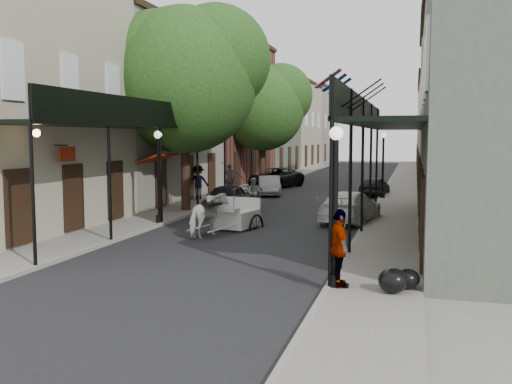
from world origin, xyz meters
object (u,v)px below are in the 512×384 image
Objects in this scene: car_left_mid at (269,186)px; pedestrian_sidewalk_left at (198,182)px; horse at (209,216)px; pedestrian_sidewalk_right at (339,248)px; lamppost_right_far at (383,164)px; car_left_far at (276,178)px; lamppost_right_near at (335,204)px; lamppost_left at (159,175)px; car_right_near at (350,207)px; tree_far at (268,104)px; car_right_far at (375,186)px; car_left_near at (226,199)px; pedestrian_walking at (254,193)px; tree_near at (194,74)px; carriage at (241,202)px.

pedestrian_sidewalk_left is at bearing -144.26° from car_left_mid.
pedestrian_sidewalk_right is (5.43, -6.02, 0.25)m from horse.
car_left_far is (-7.70, 6.00, -1.36)m from lamppost_right_far.
lamppost_left is at bearing 135.71° from lamppost_right_near.
car_left_mid is 11.42m from car_right_near.
pedestrian_sidewalk_left is at bearing -55.80° from horse.
horse is (-5.33, 6.02, -1.27)m from lamppost_right_near.
car_right_near is (7.50, -15.18, -5.18)m from tree_far.
tree_far reaches higher than car_right_far.
lamppost_right_far is at bearing -21.17° from car_left_far.
car_left_far is at bearing 91.18° from car_left_near.
pedestrian_sidewalk_right is (8.45, -26.18, -4.81)m from tree_far.
pedestrian_walking is at bearing 61.52° from car_right_far.
tree_near is at bearing 85.29° from pedestrian_sidewalk_left.
tree_near reaches higher than lamppost_right_near.
car_left_mid is at bearing 173.94° from lamppost_right_far.
lamppost_left is 7.17m from pedestrian_walking.
car_left_far is 16.49m from car_right_near.
horse is 16.89m from car_right_far.
pedestrian_walking is 0.30× the size of car_left_far.
car_left_mid is (-6.83, 20.73, -1.46)m from lamppost_right_near.
lamppost_right_near is at bearing -72.32° from tree_far.
pedestrian_sidewalk_right is 21.86m from car_left_mid.
pedestrian_sidewalk_right reaches higher than car_left_near.
lamppost_right_near is 0.82× the size of car_right_near.
horse is at bearing 56.91° from car_right_near.
tree_far is 7.72m from car_left_mid.
tree_far is 27.74m from lamppost_right_near.
lamppost_right_far is at bearing -86.42° from car_right_near.
carriage is at bearing -97.95° from car_left_mid.
lamppost_right_far is (8.35, -6.18, -3.79)m from tree_far.
tree_near reaches higher than pedestrian_sidewalk_left.
carriage is 17.84m from car_left_far.
pedestrian_sidewalk_left is 1.03× the size of pedestrian_sidewalk_right.
car_right_near is (5.26, -3.73, -0.10)m from pedestrian_walking.
pedestrian_sidewalk_right is (10.00, -16.69, -0.03)m from pedestrian_sidewalk_left.
pedestrian_sidewalk_left is 5.68m from car_left_near.
tree_near is at bearing -75.72° from car_left_far.
carriage reaches higher than horse.
car_left_near is (-0.60, -2.72, -0.07)m from pedestrian_walking.
lamppost_right_far reaches higher than car_right_near.
lamppost_right_near is 11.46m from lamppost_left.
car_left_far is (0.65, -0.18, -5.15)m from tree_far.
car_left_near reaches higher than car_right_far.
carriage is at bearing -78.94° from tree_far.
tree_far is 18.57m from lamppost_left.
horse is 11.61m from pedestrian_sidewalk_left.
car_left_near is 11.91m from car_right_far.
tree_far reaches higher than pedestrian_walking.
pedestrian_sidewalk_right reaches higher than car_left_far.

